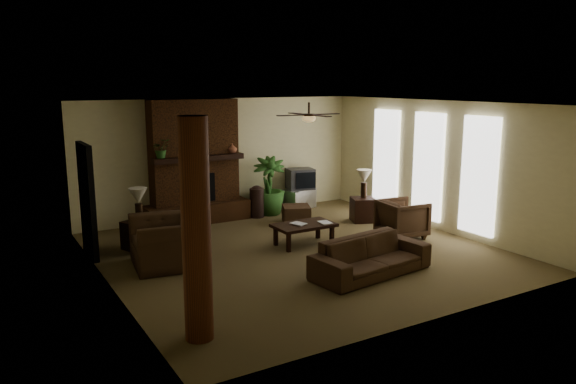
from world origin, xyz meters
TOP-DOWN VIEW (x-y plane):
  - room_shell at (0.00, 0.00)m, footprint 7.00×7.00m
  - fireplace at (-0.80, 3.22)m, footprint 2.40×0.70m
  - windows at (3.45, 0.20)m, footprint 0.08×3.65m
  - log_column at (-2.95, -2.40)m, footprint 0.36×0.36m
  - doorway at (-3.44, 1.80)m, footprint 0.10×1.00m
  - ceiling_fan at (0.40, 0.30)m, footprint 1.35×1.35m
  - sofa at (0.41, -1.64)m, footprint 2.20×0.89m
  - armchair_left at (-2.38, 0.56)m, footprint 1.02×1.40m
  - armchair_right at (2.39, -0.21)m, footprint 0.88×0.92m
  - coffee_table at (0.35, 0.37)m, footprint 1.20×0.70m
  - ottoman at (1.11, 1.91)m, footprint 0.79×0.79m
  - tv_stand at (1.93, 3.15)m, footprint 0.97×0.75m
  - tv at (1.98, 3.14)m, footprint 0.74×0.65m
  - floor_vase at (0.59, 2.85)m, footprint 0.34×0.34m
  - floor_plant at (0.98, 3.00)m, footprint 1.28×1.60m
  - side_table_left at (-2.55, 1.77)m, footprint 0.66×0.66m
  - lamp_left at (-2.52, 1.75)m, footprint 0.42×0.42m
  - side_table_right at (2.51, 1.26)m, footprint 0.65×0.65m
  - lamp_right at (2.57, 1.31)m, footprint 0.36×0.36m
  - mantel_plant at (-1.64, 3.00)m, footprint 0.38×0.42m
  - mantel_vase at (0.04, 3.01)m, footprint 0.23×0.24m
  - book_a at (0.12, 0.35)m, footprint 0.21×0.09m
  - book_b at (0.63, 0.21)m, footprint 0.21×0.05m

SIDE VIEW (x-z plane):
  - ottoman at x=1.11m, z-range 0.00..0.40m
  - tv_stand at x=1.93m, z-range 0.00..0.50m
  - side_table_left at x=-2.55m, z-range 0.00..0.55m
  - side_table_right at x=2.51m, z-range 0.00..0.55m
  - coffee_table at x=0.35m, z-range 0.16..0.59m
  - floor_plant at x=0.98m, z-range 0.00..0.78m
  - sofa at x=0.41m, z-range 0.00..0.84m
  - floor_vase at x=0.59m, z-range 0.05..0.82m
  - armchair_right at x=2.39m, z-range 0.00..0.87m
  - armchair_left at x=-2.38m, z-range 0.00..1.13m
  - book_a at x=0.12m, z-range 0.43..0.72m
  - book_b at x=0.63m, z-range 0.43..0.72m
  - tv at x=1.98m, z-range 0.50..1.02m
  - lamp_left at x=-2.52m, z-range 0.68..1.33m
  - lamp_right at x=2.57m, z-range 0.68..1.33m
  - doorway at x=-3.44m, z-range 0.00..2.10m
  - fireplace at x=-0.80m, z-range -0.24..2.56m
  - windows at x=3.45m, z-range 0.17..2.53m
  - log_column at x=-2.95m, z-range 0.00..2.80m
  - room_shell at x=0.00m, z-range -2.10..4.90m
  - mantel_vase at x=0.04m, z-range 1.56..1.78m
  - mantel_plant at x=-1.64m, z-range 1.56..1.89m
  - ceiling_fan at x=0.40m, z-range 2.34..2.72m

